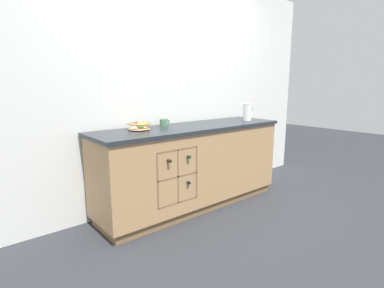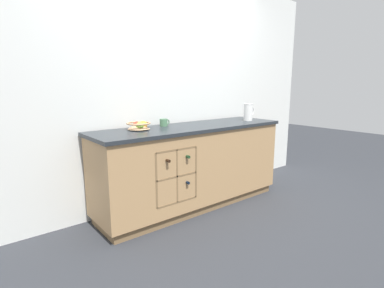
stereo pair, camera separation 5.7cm
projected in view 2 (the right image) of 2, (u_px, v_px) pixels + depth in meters
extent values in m
plane|color=#2D3035|center=(192.00, 205.00, 3.36)|extent=(14.00, 14.00, 0.00)
cube|color=silver|center=(172.00, 89.00, 3.38)|extent=(4.55, 0.06, 2.55)
cube|color=brown|center=(192.00, 201.00, 3.35)|extent=(2.09, 0.51, 0.09)
cube|color=tan|center=(192.00, 164.00, 3.27)|extent=(2.15, 0.57, 0.77)
cube|color=#23282D|center=(192.00, 127.00, 3.19)|extent=(2.19, 0.61, 0.03)
cube|color=brown|center=(171.00, 174.00, 2.87)|extent=(0.46, 0.01, 0.51)
cube|color=brown|center=(154.00, 180.00, 2.69)|extent=(0.02, 0.10, 0.51)
cube|color=brown|center=(193.00, 171.00, 2.97)|extent=(0.02, 0.10, 0.51)
cube|color=brown|center=(175.00, 201.00, 2.88)|extent=(0.46, 0.10, 0.02)
cube|color=brown|center=(174.00, 175.00, 2.83)|extent=(0.46, 0.10, 0.02)
cube|color=brown|center=(174.00, 149.00, 2.78)|extent=(0.46, 0.10, 0.02)
cube|color=brown|center=(174.00, 175.00, 2.83)|extent=(0.02, 0.10, 0.51)
cylinder|color=black|center=(178.00, 179.00, 2.99)|extent=(0.08, 0.19, 0.08)
cylinder|color=black|center=(186.00, 182.00, 2.89)|extent=(0.03, 0.08, 0.03)
cylinder|color=black|center=(158.00, 157.00, 2.81)|extent=(0.07, 0.21, 0.07)
cylinder|color=black|center=(167.00, 160.00, 2.69)|extent=(0.03, 0.09, 0.03)
cylinder|color=#19381E|center=(177.00, 154.00, 2.95)|extent=(0.08, 0.21, 0.08)
cylinder|color=#19381E|center=(186.00, 156.00, 2.84)|extent=(0.03, 0.09, 0.03)
cylinder|color=tan|center=(139.00, 129.00, 2.90)|extent=(0.11, 0.11, 0.01)
cone|color=tan|center=(139.00, 126.00, 2.89)|extent=(0.22, 0.22, 0.06)
torus|color=tan|center=(139.00, 123.00, 2.89)|extent=(0.23, 0.23, 0.02)
sphere|color=gold|center=(143.00, 125.00, 2.91)|extent=(0.08, 0.08, 0.08)
sphere|color=#7FA838|center=(140.00, 126.00, 2.85)|extent=(0.07, 0.07, 0.07)
sphere|color=red|center=(137.00, 125.00, 2.91)|extent=(0.07, 0.07, 0.07)
cylinder|color=white|center=(248.00, 112.00, 3.62)|extent=(0.11, 0.11, 0.20)
torus|color=white|center=(248.00, 104.00, 3.60)|extent=(0.11, 0.11, 0.01)
torus|color=white|center=(251.00, 111.00, 3.65)|extent=(0.11, 0.01, 0.11)
cylinder|color=#4C7A56|center=(164.00, 123.00, 3.15)|extent=(0.08, 0.08, 0.08)
torus|color=#4C7A56|center=(167.00, 122.00, 3.18)|extent=(0.06, 0.01, 0.06)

